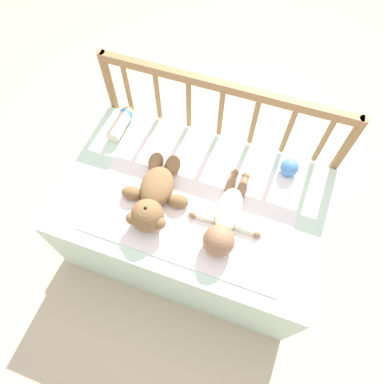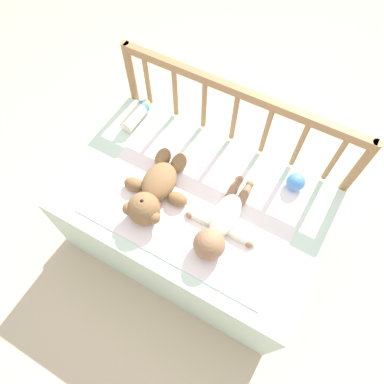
# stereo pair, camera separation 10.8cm
# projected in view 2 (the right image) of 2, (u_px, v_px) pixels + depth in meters

# --- Properties ---
(ground_plane) EXTENTS (12.00, 12.00, 0.00)m
(ground_plane) POSITION_uv_depth(u_px,v_px,m) (193.00, 238.00, 1.76)
(ground_plane) COLOR #C6B293
(crib_mattress) EXTENTS (1.07, 0.66, 0.44)m
(crib_mattress) POSITION_uv_depth(u_px,v_px,m) (193.00, 220.00, 1.57)
(crib_mattress) COLOR silver
(crib_mattress) RESTS_ON ground_plane
(crib_rail) EXTENTS (1.07, 0.04, 0.73)m
(crib_rail) POSITION_uv_depth(u_px,v_px,m) (233.00, 126.00, 1.46)
(crib_rail) COLOR #997047
(crib_rail) RESTS_ON ground_plane
(blanket) EXTENTS (0.79, 0.51, 0.01)m
(blanket) POSITION_uv_depth(u_px,v_px,m) (194.00, 203.00, 1.36)
(blanket) COLOR white
(blanket) RESTS_ON crib_mattress
(teddy_bear) EXTENTS (0.28, 0.37, 0.13)m
(teddy_bear) POSITION_uv_depth(u_px,v_px,m) (154.00, 191.00, 1.34)
(teddy_bear) COLOR olive
(teddy_bear) RESTS_ON crib_mattress
(baby) EXTENTS (0.30, 0.40, 0.12)m
(baby) POSITION_uv_depth(u_px,v_px,m) (220.00, 225.00, 1.28)
(baby) COLOR #EAEACC
(baby) RESTS_ON crib_mattress
(baby_bottle) EXTENTS (0.06, 0.19, 0.06)m
(baby_bottle) POSITION_uv_depth(u_px,v_px,m) (137.00, 115.00, 1.55)
(baby_bottle) COLOR #F4E5CC
(baby_bottle) RESTS_ON crib_mattress
(toy_ball) EXTENTS (0.08, 0.08, 0.08)m
(toy_ball) POSITION_uv_depth(u_px,v_px,m) (296.00, 182.00, 1.37)
(toy_ball) COLOR #4C8CDB
(toy_ball) RESTS_ON crib_mattress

